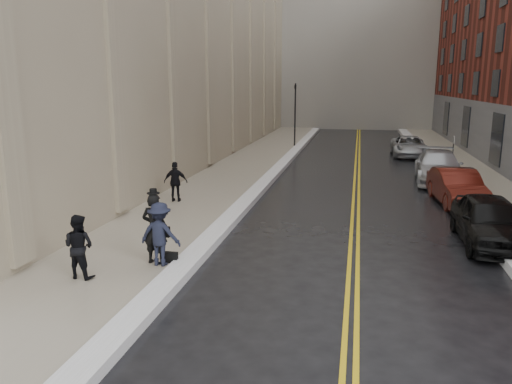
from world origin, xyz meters
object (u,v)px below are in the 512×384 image
at_px(pedestrian_main, 155,229).
at_px(pedestrian_c, 176,182).
at_px(car_silver_far, 409,146).
at_px(car_black, 490,221).
at_px(pedestrian_a, 79,246).
at_px(car_maroon, 457,187).
at_px(car_silver_near, 438,167).
at_px(pedestrian_b, 160,234).

height_order(pedestrian_main, pedestrian_c, pedestrian_main).
relative_size(pedestrian_main, pedestrian_c, 1.18).
distance_m(car_silver_far, pedestrian_main, 26.49).
xyz_separation_m(car_black, pedestrian_c, (-12.01, 3.20, 0.21)).
relative_size(pedestrian_main, pedestrian_a, 1.19).
xyz_separation_m(pedestrian_a, pedestrian_c, (-0.60, 8.79, 0.01)).
relative_size(car_silver_far, pedestrian_c, 2.99).
bearing_deg(car_maroon, pedestrian_a, -140.86).
height_order(car_maroon, pedestrian_main, pedestrian_main).
bearing_deg(pedestrian_main, pedestrian_c, -71.46).
distance_m(car_silver_near, pedestrian_b, 17.97).
bearing_deg(pedestrian_a, car_maroon, -128.80).
distance_m(car_black, car_silver_far, 20.67).
distance_m(pedestrian_a, pedestrian_c, 8.81).
relative_size(car_maroon, pedestrian_c, 2.68).
distance_m(car_maroon, pedestrian_a, 16.09).
xyz_separation_m(pedestrian_main, pedestrian_b, (0.19, -0.10, -0.11)).
height_order(pedestrian_a, pedestrian_c, pedestrian_c).
relative_size(car_black, car_silver_near, 0.84).
relative_size(car_maroon, car_silver_far, 0.90).
bearing_deg(pedestrian_c, pedestrian_a, 84.54).
relative_size(car_maroon, pedestrian_b, 2.55).
bearing_deg(car_black, car_maroon, 90.15).
height_order(car_maroon, pedestrian_c, pedestrian_c).
bearing_deg(pedestrian_a, pedestrian_b, -136.71).
height_order(pedestrian_main, pedestrian_a, pedestrian_main).
height_order(car_maroon, car_silver_near, car_silver_near).
distance_m(pedestrian_a, pedestrian_b, 2.18).
bearing_deg(car_black, car_silver_near, 90.36).
bearing_deg(pedestrian_a, car_silver_near, -118.22).
xyz_separation_m(car_silver_near, pedestrian_b, (-9.63, -15.17, 0.24)).
relative_size(car_silver_near, pedestrian_b, 3.12).
bearing_deg(car_silver_far, pedestrian_b, -109.97).
distance_m(car_black, car_silver_near, 10.89).
bearing_deg(car_silver_far, pedestrian_c, -123.14).
height_order(car_black, pedestrian_c, pedestrian_c).
bearing_deg(pedestrian_main, car_black, -154.71).
bearing_deg(car_black, car_silver_far, 92.01).
height_order(car_silver_far, pedestrian_a, pedestrian_a).
height_order(pedestrian_a, pedestrian_b, pedestrian_b).
xyz_separation_m(car_maroon, car_silver_near, (-0.04, 5.14, 0.06)).
height_order(car_black, pedestrian_a, pedestrian_a).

